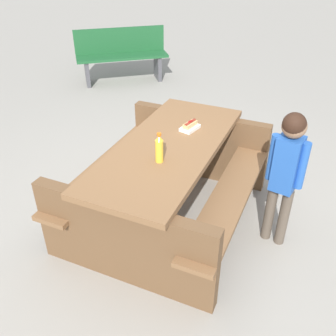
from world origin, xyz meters
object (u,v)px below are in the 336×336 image
(hotdog_tray, at_px, (190,126))
(park_bench_near, at_px, (122,54))
(child_in_coat, at_px, (287,165))
(picnic_table, at_px, (168,176))
(soda_bottle, at_px, (159,149))

(hotdog_tray, height_order, park_bench_near, park_bench_near)
(child_in_coat, bearing_deg, hotdog_tray, 80.25)
(picnic_table, distance_m, child_in_coat, 0.98)
(soda_bottle, xyz_separation_m, child_in_coat, (0.44, -0.84, -0.11))
(hotdog_tray, bearing_deg, picnic_table, 174.78)
(soda_bottle, xyz_separation_m, park_bench_near, (3.03, 2.56, -0.41))
(soda_bottle, xyz_separation_m, hotdog_tray, (0.59, 0.04, -0.08))
(soda_bottle, relative_size, hotdog_tray, 1.24)
(child_in_coat, distance_m, park_bench_near, 4.29)
(picnic_table, bearing_deg, child_in_coat, -78.93)
(picnic_table, relative_size, hotdog_tray, 10.05)
(hotdog_tray, bearing_deg, soda_bottle, -175.91)
(park_bench_near, bearing_deg, soda_bottle, -139.83)
(soda_bottle, bearing_deg, picnic_table, 15.76)
(soda_bottle, distance_m, park_bench_near, 3.99)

